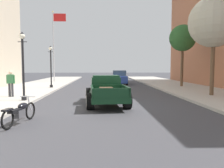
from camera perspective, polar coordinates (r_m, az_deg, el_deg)
The scene contains 10 objects.
ground_plane at distance 11.73m, azimuth 0.52°, elevation -5.53°, with size 140.00×140.00×0.00m, color #3D3D42.
hotrod_truck_dark_green at distance 12.07m, azimuth -1.67°, elevation -1.63°, with size 2.42×5.03×1.58m.
motorcycle_parked at distance 8.47m, azimuth -22.97°, elevation -6.72°, with size 0.68×2.09×0.93m.
car_background_blue at distance 26.18m, azimuth 1.90°, elevation 1.66°, with size 1.99×4.36×1.65m.
pedestrian_sidewalk_left at distance 15.20m, azimuth -24.98°, elevation 0.46°, with size 0.53×0.22×1.65m.
street_lamp_near at distance 13.28m, azimuth -22.29°, elevation 5.64°, with size 0.50×0.32×3.85m.
street_lamp_far at distance 20.93m, azimuth -15.71°, elevation 5.24°, with size 0.50×0.32×3.85m.
flagpole at distance 30.10m, azimuth -14.65°, elevation 11.42°, with size 1.74×0.16×9.16m.
street_tree_nearest at distance 16.29m, azimuth 25.13°, elevation 14.44°, with size 3.31×3.31×6.50m.
street_tree_second at distance 22.73m, azimuth 18.00°, elevation 11.28°, with size 2.56×2.56×6.00m.
Camera 1 is at (-0.70, -11.53, 2.03)m, focal length 34.93 mm.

